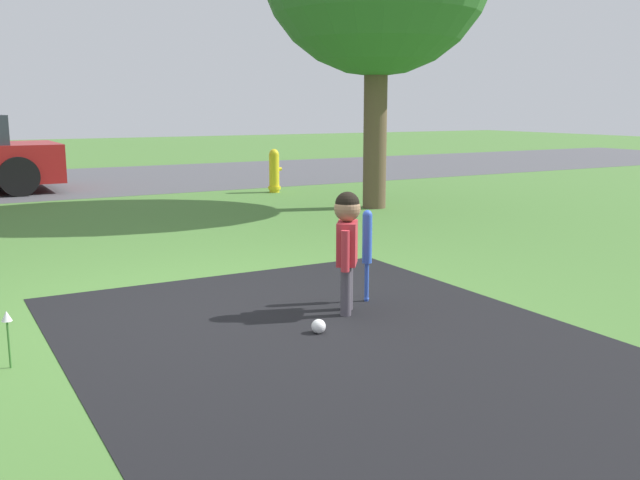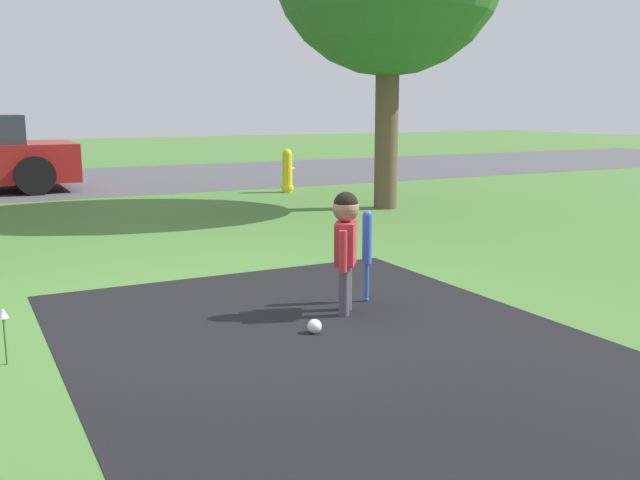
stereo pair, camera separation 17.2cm
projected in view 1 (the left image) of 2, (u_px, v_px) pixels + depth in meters
The scene contains 7 objects.
ground_plane at pixel (207, 311), 5.25m from camera, with size 60.00×60.00×0.00m, color #477533.
driveway_strip at pixel (489, 428), 3.33m from camera, with size 3.22×7.00×0.01m.
street_strip at pixel (26, 183), 13.95m from camera, with size 40.00×6.00×0.01m.
child at pixel (347, 235), 5.11m from camera, with size 0.25×0.31×0.89m.
baseball_bat at pixel (367, 243), 5.43m from camera, with size 0.07×0.07×0.72m.
sports_ball at pixel (319, 326), 4.73m from camera, with size 0.10×0.10×0.10m.
fire_hydrant at pixel (274, 171), 12.45m from camera, with size 0.25×0.22×0.76m.
Camera 1 is at (-1.74, -4.83, 1.49)m, focal length 40.00 mm.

